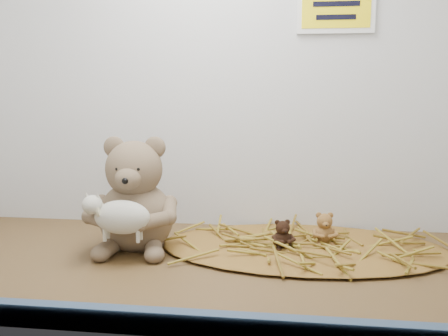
# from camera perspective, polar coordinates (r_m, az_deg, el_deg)

# --- Properties ---
(alcove_shell) EXTENTS (1.20, 0.60, 0.90)m
(alcove_shell) POSITION_cam_1_polar(r_m,az_deg,el_deg) (1.07, -3.25, 14.23)
(alcove_shell) COLOR #442D17
(alcove_shell) RESTS_ON ground
(front_rail) EXTENTS (1.19, 0.02, 0.04)m
(front_rail) POSITION_cam_1_polar(r_m,az_deg,el_deg) (0.77, -8.36, -16.90)
(front_rail) COLOR #3B5572
(front_rail) RESTS_ON shelf_floor
(straw_bed) EXTENTS (0.64, 0.37, 0.01)m
(straw_bed) POSITION_cam_1_polar(r_m,az_deg,el_deg) (1.13, 9.04, -8.90)
(straw_bed) COLOR brown
(straw_bed) RESTS_ON shelf_floor
(main_teddy) EXTENTS (0.22, 0.23, 0.25)m
(main_teddy) POSITION_cam_1_polar(r_m,az_deg,el_deg) (1.12, -10.11, -2.88)
(main_teddy) COLOR #7D624D
(main_teddy) RESTS_ON shelf_floor
(toy_lamb) EXTENTS (0.15, 0.09, 0.10)m
(toy_lamb) POSITION_cam_1_polar(r_m,az_deg,el_deg) (1.04, -11.55, -5.53)
(toy_lamb) COLOR beige
(toy_lamb) RESTS_ON main_teddy
(mini_teddy_tan) EXTENTS (0.06, 0.07, 0.07)m
(mini_teddy_tan) POSITION_cam_1_polar(r_m,az_deg,el_deg) (1.15, 11.39, -6.59)
(mini_teddy_tan) COLOR olive
(mini_teddy_tan) RESTS_ON straw_bed
(mini_teddy_brown) EXTENTS (0.07, 0.07, 0.06)m
(mini_teddy_brown) POSITION_cam_1_polar(r_m,az_deg,el_deg) (1.10, 6.69, -7.34)
(mini_teddy_brown) COLOR black
(mini_teddy_brown) RESTS_ON straw_bed
(wall_sign) EXTENTS (0.16, 0.01, 0.11)m
(wall_sign) POSITION_cam_1_polar(r_m,az_deg,el_deg) (1.27, 12.70, 17.80)
(wall_sign) COLOR yellow
(wall_sign) RESTS_ON back_wall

